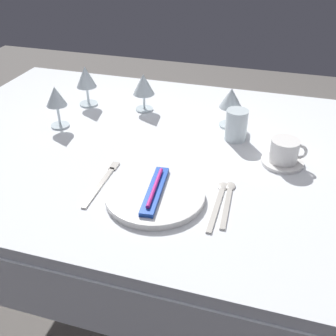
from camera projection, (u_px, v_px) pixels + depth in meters
ground_plane at (182, 301)px, 1.68m from camera, size 6.00×6.00×0.00m
dining_table at (186, 170)px, 1.33m from camera, size 1.80×1.11×0.74m
dinner_plate at (155, 195)px, 1.06m from camera, size 0.26×0.26×0.02m
toothbrush_package at (155, 190)px, 1.05m from camera, size 0.06×0.21×0.02m
fork_outer at (103, 181)px, 1.12m from camera, size 0.02×0.23×0.00m
spoon_soup at (219, 199)px, 1.06m from camera, size 0.03×0.22×0.01m
spoon_dessert at (228, 198)px, 1.06m from camera, size 0.03×0.20×0.01m
saucer_left at (282, 161)px, 1.21m from camera, size 0.13×0.13×0.01m
coffee_cup_left at (285, 150)px, 1.19m from camera, size 0.11×0.08×0.07m
wine_glass_centre at (56, 98)px, 1.36m from camera, size 0.07×0.07×0.15m
wine_glass_left at (231, 100)px, 1.37m from camera, size 0.08×0.08×0.14m
wine_glass_right at (86, 79)px, 1.51m from camera, size 0.08×0.08×0.15m
wine_glass_far at (144, 86)px, 1.48m from camera, size 0.08×0.08×0.14m
drink_tumbler at (236, 125)px, 1.31m from camera, size 0.07×0.07×0.10m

